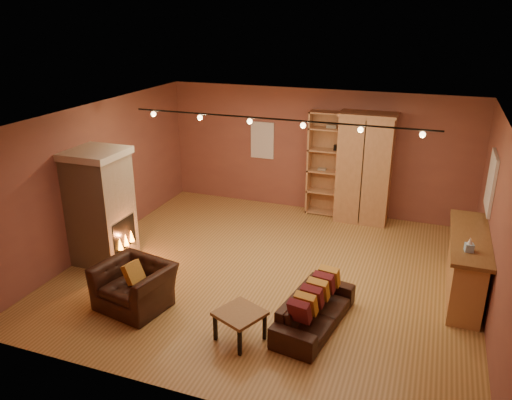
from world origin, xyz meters
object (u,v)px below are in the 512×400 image
at_px(bookcase, 330,163).
at_px(armchair, 134,279).
at_px(bar_counter, 466,265).
at_px(loveseat, 315,304).
at_px(armoire, 364,168).
at_px(fireplace, 101,207).
at_px(coffee_table, 240,316).

xyz_separation_m(bookcase, armchair, (-2.00, -4.89, -0.72)).
height_order(bookcase, bar_counter, bookcase).
xyz_separation_m(bar_counter, loveseat, (-2.07, -1.70, -0.18)).
bearing_deg(armoire, armchair, -120.57).
height_order(fireplace, coffee_table, fireplace).
bearing_deg(coffee_table, armchair, 172.65).
bearing_deg(fireplace, armoire, 40.33).
bearing_deg(bookcase, loveseat, -80.02).
height_order(loveseat, armchair, armchair).
bearing_deg(loveseat, bookcase, 19.26).
height_order(armoire, armchair, armoire).
relative_size(armoire, loveseat, 1.36).
bearing_deg(armchair, bookcase, 78.89).
relative_size(bookcase, bar_counter, 1.07).
distance_m(loveseat, coffee_table, 1.14).
height_order(armoire, loveseat, armoire).
bearing_deg(bar_counter, fireplace, -171.04).
xyz_separation_m(armoire, loveseat, (-0.00, -4.26, -0.85)).
height_order(bar_counter, armchair, bar_counter).
distance_m(bookcase, armoire, 0.81).
bearing_deg(bookcase, fireplace, -132.28).
xyz_separation_m(loveseat, armchair, (-2.78, -0.45, 0.11)).
bearing_deg(armoire, loveseat, -90.06).
bearing_deg(bar_counter, loveseat, -140.65).
relative_size(bookcase, armchair, 1.97).
relative_size(bar_counter, loveseat, 1.24).
bearing_deg(fireplace, loveseat, -9.74).
relative_size(fireplace, bar_counter, 0.96).
distance_m(fireplace, loveseat, 4.29).
relative_size(fireplace, loveseat, 1.20).
height_order(fireplace, armoire, armoire).
distance_m(fireplace, bookcase, 5.04).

